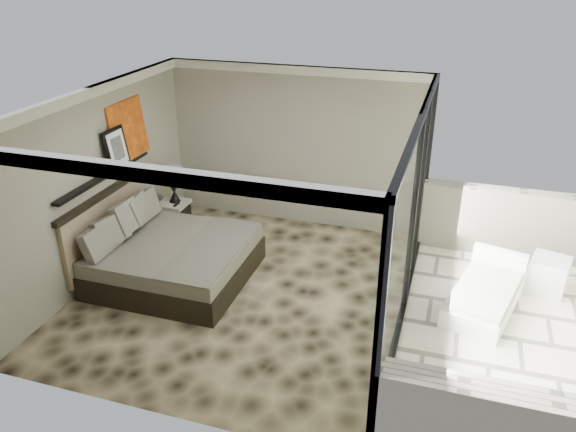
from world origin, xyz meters
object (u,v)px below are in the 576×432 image
(bed, at_px, (168,256))
(nightstand, at_px, (175,217))
(ottoman, at_px, (548,274))
(table_lamp, at_px, (173,180))
(lounger, at_px, (485,295))

(bed, relative_size, nightstand, 4.53)
(ottoman, bearing_deg, bed, -166.19)
(table_lamp, distance_m, ottoman, 6.10)
(bed, xyz_separation_m, ottoman, (5.39, 1.32, -0.10))
(bed, bearing_deg, ottoman, 13.81)
(ottoman, distance_m, lounger, 1.13)
(table_lamp, bearing_deg, nightstand, -112.21)
(nightstand, bearing_deg, lounger, -25.17)
(ottoman, bearing_deg, nightstand, 178.70)
(nightstand, distance_m, ottoman, 6.08)
(lounger, bearing_deg, nightstand, -174.49)
(ottoman, bearing_deg, lounger, -139.64)
(bed, xyz_separation_m, lounger, (4.53, 0.59, -0.17))
(nightstand, relative_size, lounger, 0.29)
(ottoman, bearing_deg, table_lamp, 178.31)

